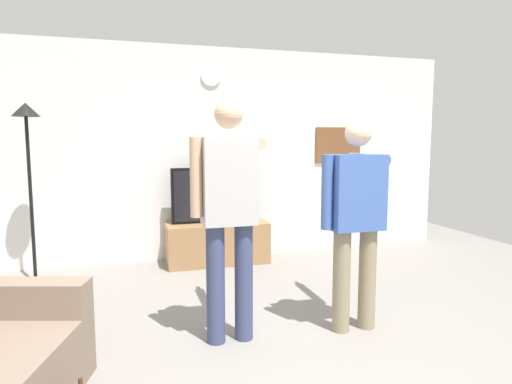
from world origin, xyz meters
TOP-DOWN VIEW (x-y plane):
  - ground_plane at (0.00, 0.00)m, footprint 8.40×8.40m
  - back_wall at (0.00, 2.95)m, footprint 6.40×0.10m
  - tv_stand at (-0.13, 2.60)m, footprint 1.25×0.54m
  - television at (-0.13, 2.65)m, footprint 1.11×0.07m
  - wall_clock at (-0.13, 2.89)m, footprint 0.25×0.03m
  - framed_picture at (1.66, 2.90)m, footprint 0.68×0.04m
  - floor_lamp at (-2.16, 2.34)m, footprint 0.32×0.32m
  - person_standing_nearer_lamp at (-0.47, 0.45)m, footprint 0.58×0.78m
  - person_standing_nearer_couch at (0.54, 0.37)m, footprint 0.60×0.78m

SIDE VIEW (x-z plane):
  - ground_plane at x=0.00m, z-range 0.00..0.00m
  - tv_stand at x=-0.13m, z-range 0.00..0.51m
  - television at x=-0.13m, z-range 0.51..1.19m
  - person_standing_nearer_couch at x=0.54m, z-range 0.11..1.81m
  - person_standing_nearer_lamp at x=-0.47m, z-range 0.12..1.95m
  - back_wall at x=0.00m, z-range 0.00..2.70m
  - floor_lamp at x=-2.16m, z-range 0.41..2.32m
  - framed_picture at x=1.66m, z-range 1.22..1.71m
  - wall_clock at x=-0.13m, z-range 2.21..2.46m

